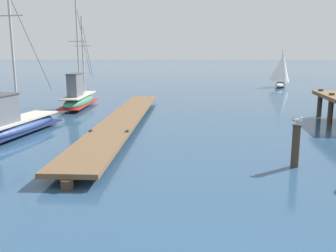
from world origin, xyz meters
TOP-DOWN VIEW (x-y plane):
  - floating_dock at (-5.21, 15.52)m, footprint 2.85×19.18m
  - fishing_boat_0 at (-9.78, 12.44)m, footprint 2.20×6.73m
  - fishing_boat_1 at (-9.79, 21.35)m, footprint 1.93×7.51m
  - mooring_piling at (2.17, 8.97)m, footprint 0.30×0.30m
  - perched_seagull at (2.17, 8.97)m, footprint 0.38×0.15m
  - distant_sailboat at (7.31, 38.95)m, footprint 3.02×4.52m

SIDE VIEW (x-z plane):
  - floating_dock at x=-5.21m, z-range 0.10..0.63m
  - fishing_boat_0 at x=-9.78m, z-range -2.82..3.97m
  - fishing_boat_1 at x=-9.79m, z-range -2.97..4.40m
  - mooring_piling at x=2.17m, z-range 0.04..1.49m
  - perched_seagull at x=2.17m, z-range 1.47..1.74m
  - distant_sailboat at x=7.31m, z-range -0.19..3.90m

